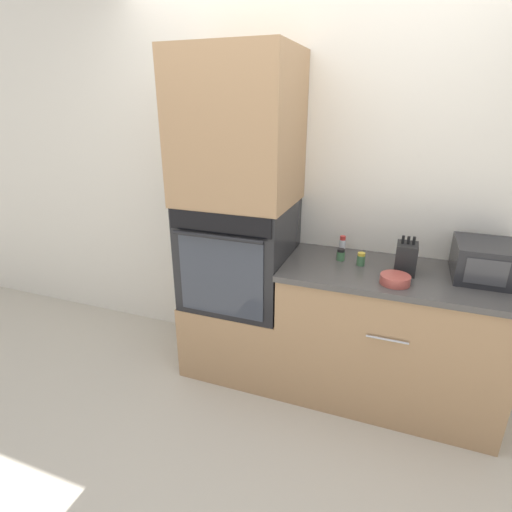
% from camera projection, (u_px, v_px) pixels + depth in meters
% --- Properties ---
extents(ground_plane, '(12.00, 12.00, 0.00)m').
position_uv_depth(ground_plane, '(273.00, 399.00, 2.56)').
color(ground_plane, beige).
extents(wall_back, '(8.00, 0.05, 2.50)m').
position_uv_depth(wall_back, '(305.00, 188.00, 2.66)').
color(wall_back, silver).
rests_on(wall_back, ground_plane).
extents(oven_cabinet_base, '(0.69, 0.60, 0.52)m').
position_uv_depth(oven_cabinet_base, '(241.00, 331.00, 2.84)').
color(oven_cabinet_base, '#A87F56').
rests_on(oven_cabinet_base, ground_plane).
extents(wall_oven, '(0.66, 0.64, 0.68)m').
position_uv_depth(wall_oven, '(240.00, 253.00, 2.63)').
color(wall_oven, black).
rests_on(wall_oven, oven_cabinet_base).
extents(oven_cabinet_upper, '(0.69, 0.60, 0.87)m').
position_uv_depth(oven_cabinet_upper, '(238.00, 129.00, 2.35)').
color(oven_cabinet_upper, '#A87F56').
rests_on(oven_cabinet_upper, wall_oven).
extents(counter_unit, '(1.29, 0.63, 0.87)m').
position_uv_depth(counter_unit, '(387.00, 336.00, 2.46)').
color(counter_unit, '#A87F56').
rests_on(counter_unit, ground_plane).
extents(microwave, '(0.32, 0.36, 0.20)m').
position_uv_depth(microwave, '(485.00, 261.00, 2.19)').
color(microwave, '#232326').
rests_on(microwave, counter_unit).
extents(knife_block, '(0.11, 0.15, 0.22)m').
position_uv_depth(knife_block, '(406.00, 258.00, 2.26)').
color(knife_block, black).
rests_on(knife_block, counter_unit).
extents(bowl, '(0.16, 0.16, 0.05)m').
position_uv_depth(bowl, '(395.00, 279.00, 2.14)').
color(bowl, '#B24C42').
rests_on(bowl, counter_unit).
extents(condiment_jar_near, '(0.04, 0.04, 0.12)m').
position_uv_depth(condiment_jar_near, '(342.00, 245.00, 2.57)').
color(condiment_jar_near, silver).
rests_on(condiment_jar_near, counter_unit).
extents(condiment_jar_mid, '(0.05, 0.05, 0.08)m').
position_uv_depth(condiment_jar_mid, '(361.00, 259.00, 2.38)').
color(condiment_jar_mid, '#427047').
rests_on(condiment_jar_mid, counter_unit).
extents(condiment_jar_far, '(0.05, 0.05, 0.07)m').
position_uv_depth(condiment_jar_far, '(341.00, 255.00, 2.46)').
color(condiment_jar_far, '#427047').
rests_on(condiment_jar_far, counter_unit).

